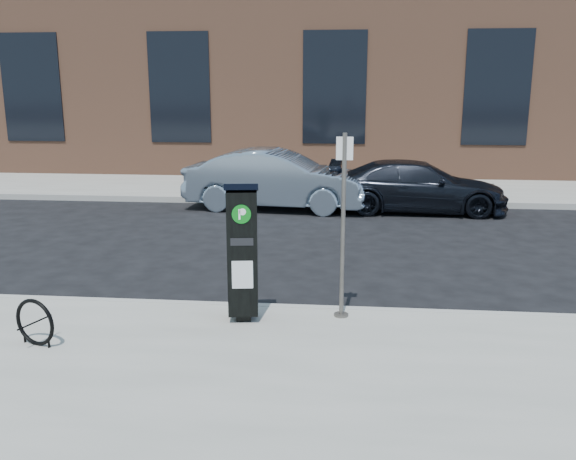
# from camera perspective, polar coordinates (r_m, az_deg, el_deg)

# --- Properties ---
(ground) EXTENTS (120.00, 120.00, 0.00)m
(ground) POSITION_cam_1_polar(r_m,az_deg,el_deg) (8.36, 2.10, -8.09)
(ground) COLOR black
(ground) RESTS_ON ground
(sidewalk_far) EXTENTS (60.00, 12.00, 0.15)m
(sidewalk_far) POSITION_cam_1_polar(r_m,az_deg,el_deg) (21.98, 4.36, 5.49)
(sidewalk_far) COLOR gray
(sidewalk_far) RESTS_ON ground
(curb_near) EXTENTS (60.00, 0.12, 0.16)m
(curb_near) POSITION_cam_1_polar(r_m,az_deg,el_deg) (8.32, 2.10, -7.66)
(curb_near) COLOR #9E9B93
(curb_near) RESTS_ON ground
(curb_far) EXTENTS (60.00, 0.12, 0.16)m
(curb_far) POSITION_cam_1_polar(r_m,az_deg,el_deg) (16.08, 3.86, 2.61)
(curb_far) COLOR #9E9B93
(curb_far) RESTS_ON ground
(building) EXTENTS (28.00, 10.05, 8.25)m
(building) POSITION_cam_1_polar(r_m,az_deg,el_deg) (24.80, 4.69, 15.80)
(building) COLOR brown
(building) RESTS_ON ground
(parking_kiosk) EXTENTS (0.45, 0.41, 1.78)m
(parking_kiosk) POSITION_cam_1_polar(r_m,az_deg,el_deg) (7.59, -4.28, -1.93)
(parking_kiosk) COLOR black
(parking_kiosk) RESTS_ON sidewalk_near
(sign_pole) EXTENTS (0.21, 0.19, 2.35)m
(sign_pole) POSITION_cam_1_polar(r_m,az_deg,el_deg) (7.66, 5.17, 0.17)
(sign_pole) COLOR #5C5751
(sign_pole) RESTS_ON sidewalk_near
(bike_rack) EXTENTS (0.55, 0.22, 0.56)m
(bike_rack) POSITION_cam_1_polar(r_m,az_deg,el_deg) (7.59, -22.60, -8.00)
(bike_rack) COLOR black
(bike_rack) RESTS_ON sidewalk_near
(car_silver) EXTENTS (4.70, 2.04, 1.50)m
(car_silver) POSITION_cam_1_polar(r_m,az_deg,el_deg) (15.45, -1.07, 4.75)
(car_silver) COLOR gray
(car_silver) RESTS_ON ground
(car_dark) EXTENTS (4.38, 1.86, 1.26)m
(car_dark) POSITION_cam_1_polar(r_m,az_deg,el_deg) (15.47, 12.00, 4.01)
(car_dark) COLOR black
(car_dark) RESTS_ON ground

